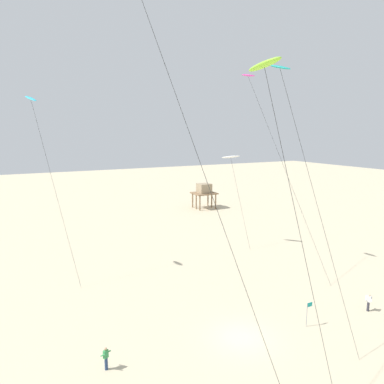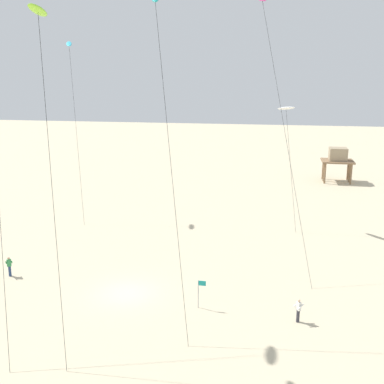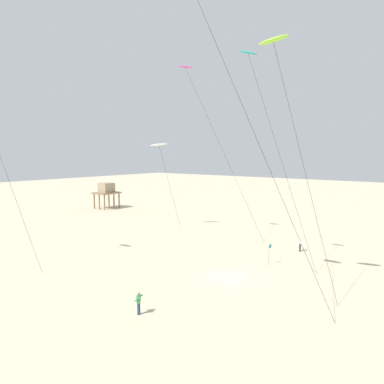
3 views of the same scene
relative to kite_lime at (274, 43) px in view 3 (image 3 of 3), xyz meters
The scene contains 9 objects.
ground_plane 20.16m from the kite_lime, 62.34° to the left, with size 260.00×260.00×0.00m, color beige.
kite_lime is the anchor object (origin of this frame).
kite_magenta 21.04m from the kite_lime, 55.40° to the left, with size 5.47×10.04×22.67m.
kite_white 29.19m from the kite_lime, 59.73° to the left, with size 2.70×4.18×13.11m.
kite_teal 7.38m from the kite_lime, 41.02° to the left, with size 3.72×6.92×21.04m.
kite_flyer_nearest 20.94m from the kite_lime, 140.41° to the left, with size 0.71×0.70×1.67m.
kite_flyer_middle 24.19m from the kite_lime, 11.86° to the left, with size 0.72×0.72×1.67m.
stilt_house 55.08m from the kite_lime, 64.20° to the left, with size 4.80×4.15×5.35m.
marker_flag 20.18m from the kite_lime, 24.68° to the left, with size 0.57×0.05×2.10m.
Camera 3 is at (-27.28, -16.52, 11.42)m, focal length 33.16 mm.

